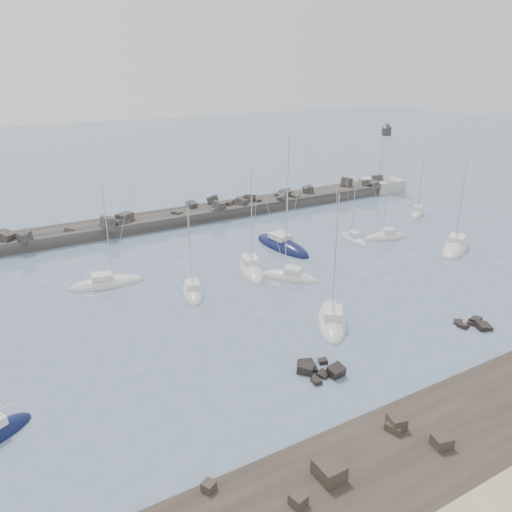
{
  "coord_description": "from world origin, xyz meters",
  "views": [
    {
      "loc": [
        -27.95,
        -38.79,
        25.43
      ],
      "look_at": [
        1.28,
        12.0,
        2.56
      ],
      "focal_mm": 35.0,
      "sensor_mm": 36.0,
      "label": 1
    }
  ],
  "objects_px": {
    "sailboat_5": "(290,277)",
    "sailboat_6": "(251,270)",
    "sailboat_4": "(107,284)",
    "sailboat_8": "(282,246)",
    "sailboat_9": "(386,237)",
    "sailboat_10": "(354,240)",
    "sailboat_3": "(193,291)",
    "sailboat_11": "(455,248)",
    "sailboat_12": "(417,213)",
    "lighthouse": "(382,175)",
    "sailboat_7": "(332,321)"
  },
  "relations": [
    {
      "from": "sailboat_5",
      "to": "sailboat_6",
      "type": "relative_size",
      "value": 0.81
    },
    {
      "from": "sailboat_4",
      "to": "sailboat_8",
      "type": "bearing_deg",
      "value": 0.9
    },
    {
      "from": "sailboat_4",
      "to": "sailboat_5",
      "type": "relative_size",
      "value": 1.18
    },
    {
      "from": "sailboat_9",
      "to": "sailboat_10",
      "type": "height_order",
      "value": "sailboat_9"
    },
    {
      "from": "sailboat_8",
      "to": "sailboat_10",
      "type": "bearing_deg",
      "value": -14.46
    },
    {
      "from": "sailboat_8",
      "to": "sailboat_9",
      "type": "relative_size",
      "value": 1.56
    },
    {
      "from": "sailboat_3",
      "to": "sailboat_11",
      "type": "bearing_deg",
      "value": -7.84
    },
    {
      "from": "sailboat_5",
      "to": "sailboat_10",
      "type": "height_order",
      "value": "sailboat_5"
    },
    {
      "from": "sailboat_5",
      "to": "sailboat_8",
      "type": "relative_size",
      "value": 0.67
    },
    {
      "from": "sailboat_6",
      "to": "sailboat_12",
      "type": "xyz_separation_m",
      "value": [
        38.52,
        7.76,
        0.0
      ]
    },
    {
      "from": "sailboat_5",
      "to": "sailboat_10",
      "type": "relative_size",
      "value": 1.11
    },
    {
      "from": "sailboat_8",
      "to": "sailboat_11",
      "type": "height_order",
      "value": "sailboat_8"
    },
    {
      "from": "sailboat_3",
      "to": "sailboat_8",
      "type": "distance_m",
      "value": 19.06
    },
    {
      "from": "sailboat_3",
      "to": "sailboat_6",
      "type": "height_order",
      "value": "sailboat_6"
    },
    {
      "from": "sailboat_6",
      "to": "sailboat_9",
      "type": "height_order",
      "value": "sailboat_6"
    },
    {
      "from": "sailboat_8",
      "to": "sailboat_11",
      "type": "xyz_separation_m",
      "value": [
        21.63,
        -12.98,
        -0.01
      ]
    },
    {
      "from": "sailboat_5",
      "to": "sailboat_6",
      "type": "distance_m",
      "value": 5.51
    },
    {
      "from": "lighthouse",
      "to": "sailboat_5",
      "type": "distance_m",
      "value": 51.75
    },
    {
      "from": "lighthouse",
      "to": "sailboat_6",
      "type": "bearing_deg",
      "value": -151.72
    },
    {
      "from": "sailboat_5",
      "to": "sailboat_11",
      "type": "height_order",
      "value": "sailboat_11"
    },
    {
      "from": "sailboat_11",
      "to": "sailboat_12",
      "type": "distance_m",
      "value": 17.57
    },
    {
      "from": "sailboat_5",
      "to": "sailboat_11",
      "type": "bearing_deg",
      "value": -6.39
    },
    {
      "from": "sailboat_4",
      "to": "sailboat_11",
      "type": "relative_size",
      "value": 0.86
    },
    {
      "from": "sailboat_8",
      "to": "sailboat_12",
      "type": "bearing_deg",
      "value": 4.51
    },
    {
      "from": "sailboat_3",
      "to": "sailboat_11",
      "type": "xyz_separation_m",
      "value": [
        39.12,
        -5.39,
        0.01
      ]
    },
    {
      "from": "sailboat_6",
      "to": "sailboat_9",
      "type": "distance_m",
      "value": 24.43
    },
    {
      "from": "sailboat_7",
      "to": "sailboat_8",
      "type": "height_order",
      "value": "sailboat_8"
    },
    {
      "from": "sailboat_7",
      "to": "sailboat_3",
      "type": "bearing_deg",
      "value": 124.71
    },
    {
      "from": "sailboat_6",
      "to": "sailboat_5",
      "type": "bearing_deg",
      "value": -56.27
    },
    {
      "from": "sailboat_4",
      "to": "sailboat_5",
      "type": "height_order",
      "value": "sailboat_4"
    },
    {
      "from": "sailboat_11",
      "to": "sailboat_6",
      "type": "bearing_deg",
      "value": 165.78
    },
    {
      "from": "sailboat_10",
      "to": "sailboat_12",
      "type": "bearing_deg",
      "value": 15.35
    },
    {
      "from": "sailboat_3",
      "to": "sailboat_9",
      "type": "bearing_deg",
      "value": 5.14
    },
    {
      "from": "sailboat_12",
      "to": "sailboat_8",
      "type": "bearing_deg",
      "value": -175.49
    },
    {
      "from": "sailboat_12",
      "to": "sailboat_5",
      "type": "bearing_deg",
      "value": -160.81
    },
    {
      "from": "sailboat_6",
      "to": "sailboat_10",
      "type": "relative_size",
      "value": 1.37
    },
    {
      "from": "lighthouse",
      "to": "sailboat_8",
      "type": "bearing_deg",
      "value": -152.78
    },
    {
      "from": "lighthouse",
      "to": "sailboat_8",
      "type": "relative_size",
      "value": 0.83
    },
    {
      "from": "sailboat_12",
      "to": "lighthouse",
      "type": "bearing_deg",
      "value": 66.91
    },
    {
      "from": "lighthouse",
      "to": "sailboat_8",
      "type": "distance_m",
      "value": 42.1
    },
    {
      "from": "sailboat_5",
      "to": "sailboat_12",
      "type": "xyz_separation_m",
      "value": [
        35.46,
        12.35,
        0.02
      ]
    },
    {
      "from": "sailboat_4",
      "to": "sailboat_6",
      "type": "xyz_separation_m",
      "value": [
        17.39,
        -4.97,
        0.02
      ]
    },
    {
      "from": "sailboat_8",
      "to": "sailboat_10",
      "type": "height_order",
      "value": "sailboat_8"
    },
    {
      "from": "sailboat_12",
      "to": "sailboat_11",
      "type": "bearing_deg",
      "value": -119.08
    },
    {
      "from": "lighthouse",
      "to": "sailboat_9",
      "type": "height_order",
      "value": "lighthouse"
    },
    {
      "from": "lighthouse",
      "to": "sailboat_9",
      "type": "bearing_deg",
      "value": -131.83
    },
    {
      "from": "sailboat_8",
      "to": "sailboat_12",
      "type": "height_order",
      "value": "sailboat_8"
    },
    {
      "from": "sailboat_10",
      "to": "sailboat_12",
      "type": "distance_m",
      "value": 19.8
    },
    {
      "from": "sailboat_6",
      "to": "sailboat_9",
      "type": "relative_size",
      "value": 1.29
    },
    {
      "from": "sailboat_7",
      "to": "sailboat_11",
      "type": "xyz_separation_m",
      "value": [
        29.39,
        8.66,
        -0.0
      ]
    }
  ]
}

